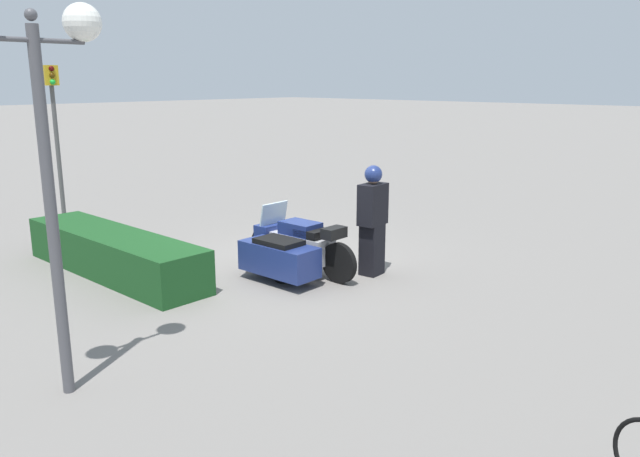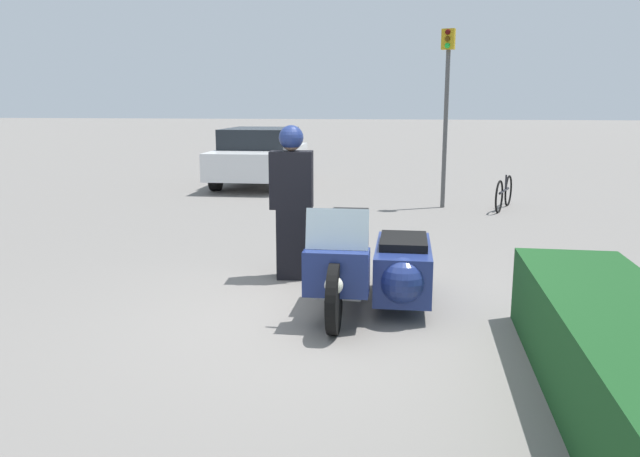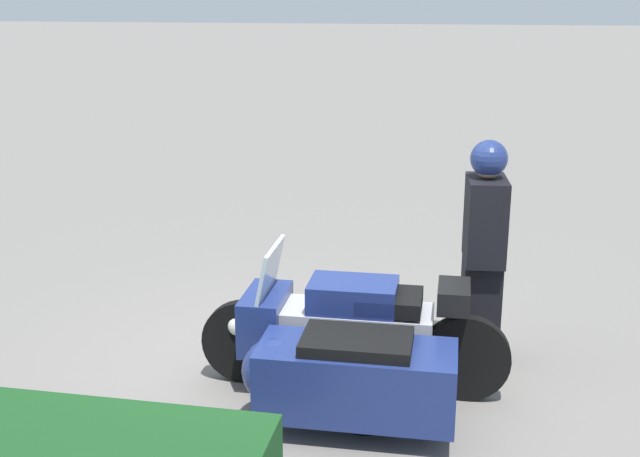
% 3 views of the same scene
% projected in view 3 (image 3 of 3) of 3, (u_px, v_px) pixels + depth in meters
% --- Properties ---
extents(ground_plane, '(160.00, 160.00, 0.00)m').
position_uv_depth(ground_plane, '(302.00, 376.00, 6.59)').
color(ground_plane, slate).
extents(police_motorcycle, '(2.44, 1.25, 1.17)m').
position_uv_depth(police_motorcycle, '(341.00, 351.00, 5.95)').
color(police_motorcycle, black).
rests_on(police_motorcycle, ground).
extents(officer_rider, '(0.36, 0.55, 1.90)m').
position_uv_depth(officer_rider, '(484.00, 247.00, 6.64)').
color(officer_rider, black).
rests_on(officer_rider, ground).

